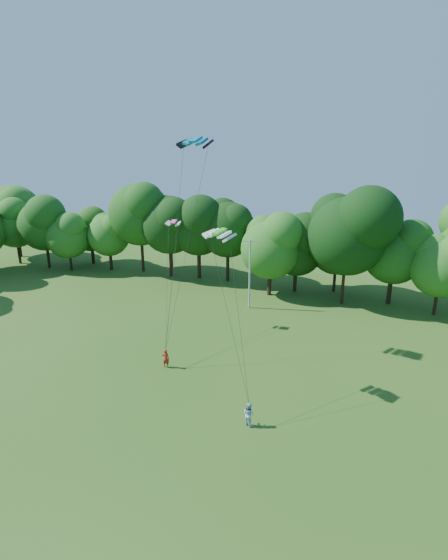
% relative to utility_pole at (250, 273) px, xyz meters
% --- Properties ---
extents(ground, '(160.00, 160.00, 0.00)m').
position_rel_utility_pole_xyz_m(ground, '(2.29, -28.77, -4.17)').
color(ground, '#285216').
rests_on(ground, ground).
extents(utility_pole, '(1.58, 0.53, 8.11)m').
position_rel_utility_pole_xyz_m(utility_pole, '(0.00, 0.00, 0.00)').
color(utility_pole, '#A9A9A1').
rests_on(utility_pole, ground).
extents(kite_flyer_left, '(0.65, 0.47, 1.67)m').
position_rel_utility_pole_xyz_m(kite_flyer_left, '(-2.43, -15.91, -3.34)').
color(kite_flyer_left, '#A82515').
rests_on(kite_flyer_left, ground).
extents(kite_flyer_right, '(1.05, 0.96, 1.73)m').
position_rel_utility_pole_xyz_m(kite_flyer_right, '(6.65, -21.03, -3.31)').
color(kite_flyer_right, '#A3C1E2').
rests_on(kite_flyer_right, ground).
extents(kite_teal, '(3.19, 1.75, 0.60)m').
position_rel_utility_pole_xyz_m(kite_teal, '(-1.81, -10.23, 14.52)').
color(kite_teal, '#057998').
rests_on(kite_teal, ground).
extents(kite_green, '(2.77, 2.07, 0.42)m').
position_rel_utility_pole_xyz_m(kite_green, '(2.79, -16.56, 8.16)').
color(kite_green, green).
rests_on(kite_green, ground).
extents(kite_pink, '(1.60, 0.86, 0.34)m').
position_rel_utility_pole_xyz_m(kite_pink, '(-5.98, -6.79, 6.71)').
color(kite_pink, '#FF4698').
rests_on(kite_pink, ground).
extents(tree_back_west, '(6.85, 6.85, 9.97)m').
position_rel_utility_pole_xyz_m(tree_back_west, '(-29.00, 9.71, 2.05)').
color(tree_back_west, '#322414').
rests_on(tree_back_west, ground).
extents(tree_back_center, '(9.97, 9.97, 14.50)m').
position_rel_utility_pole_xyz_m(tree_back_center, '(9.92, 5.34, 4.88)').
color(tree_back_center, black).
rests_on(tree_back_center, ground).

